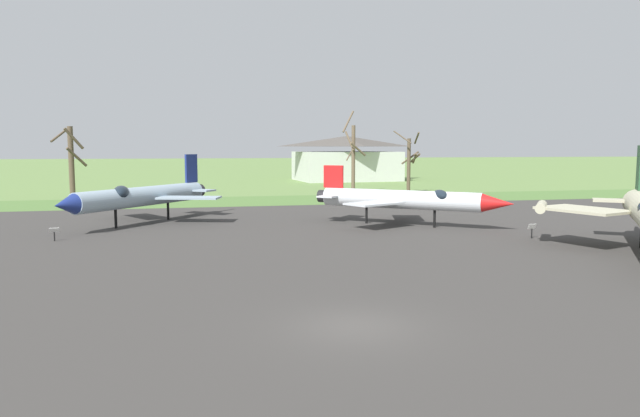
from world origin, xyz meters
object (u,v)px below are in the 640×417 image
Objects in this scene: visitor_building at (346,159)px; info_placard_rear_left at (54,233)px; info_placard_rear_center at (532,230)px; jet_fighter_rear_center at (407,199)px; jet_fighter_rear_left at (141,196)px.

info_placard_rear_left is at bearing -120.12° from visitor_building.
info_placard_rear_center is 31.04m from info_placard_rear_left.
jet_fighter_rear_center is at bearing -100.99° from visitor_building.
jet_fighter_rear_left is at bearing 164.49° from jet_fighter_rear_center.
info_placard_rear_center is 28.94m from jet_fighter_rear_left.
info_placard_rear_left is at bearing 169.45° from info_placard_rear_center.
info_placard_rear_center reaches higher than info_placard_rear_left.
jet_fighter_rear_left is at bearing 152.95° from info_placard_rear_center.
jet_fighter_rear_center reaches higher than info_placard_rear_center.
jet_fighter_rear_left reaches higher than info_placard_rear_center.
jet_fighter_rear_left is (-19.87, 5.51, 0.16)m from jet_fighter_rear_center.
jet_fighter_rear_left is at bearing -119.76° from visitor_building.
jet_fighter_rear_center is at bearing 127.55° from info_placard_rear_center.
jet_fighter_rear_left reaches higher than jet_fighter_rear_center.
info_placard_rear_center is (5.86, -7.62, -1.46)m from jet_fighter_rear_center.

